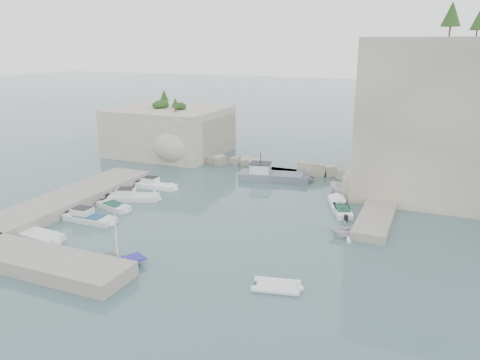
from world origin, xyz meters
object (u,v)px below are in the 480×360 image
at_px(rowboat, 119,269).
at_px(motorboat_c, 114,209).
at_px(motorboat_e, 40,239).
at_px(motorboat_a, 156,188).
at_px(tender_east_d, 346,195).
at_px(motorboat_d, 90,221).
at_px(tender_east_b, 342,214).
at_px(tender_east_a, 346,237).
at_px(tender_east_c, 338,207).
at_px(motorboat_b, 134,200).
at_px(inflatable_dinghy, 276,288).
at_px(work_boat, 274,180).

bearing_deg(rowboat, motorboat_c, 65.91).
bearing_deg(motorboat_e, motorboat_a, 92.03).
xyz_separation_m(rowboat, tender_east_d, (12.26, 24.92, 0.00)).
bearing_deg(motorboat_d, tender_east_d, 40.25).
relative_size(motorboat_a, tender_east_b, 1.22).
distance_m(motorboat_c, tender_east_a, 23.49).
distance_m(motorboat_a, tender_east_c, 21.19).
xyz_separation_m(motorboat_a, rowboat, (8.79, -18.64, 0.00)).
bearing_deg(motorboat_c, tender_east_a, 21.72).
height_order(motorboat_a, motorboat_b, same).
xyz_separation_m(motorboat_d, inflatable_dinghy, (20.65, -5.02, 0.00)).
distance_m(motorboat_c, tender_east_c, 23.28).
distance_m(motorboat_e, tender_east_a, 26.78).
bearing_deg(tender_east_d, tender_east_c, -163.04).
distance_m(inflatable_dinghy, tender_east_b, 16.80).
xyz_separation_m(inflatable_dinghy, tender_east_c, (0.39, 18.62, 0.00)).
xyz_separation_m(motorboat_b, tender_east_b, (21.82, 4.65, 0.00)).
bearing_deg(motorboat_d, tender_east_b, 27.98).
height_order(motorboat_d, tender_east_b, motorboat_d).
bearing_deg(tender_east_c, work_boat, 33.18).
height_order(rowboat, tender_east_b, rowboat).
xyz_separation_m(motorboat_b, tender_east_c, (21.02, 6.52, 0.00)).
bearing_deg(tender_east_d, motorboat_d, 146.84).
height_order(motorboat_d, tender_east_a, tender_east_a).
bearing_deg(motorboat_b, inflatable_dinghy, -52.88).
relative_size(tender_east_a, tender_east_b, 0.71).
relative_size(motorboat_c, tender_east_b, 0.98).
distance_m(motorboat_a, tender_east_b, 21.90).
height_order(motorboat_b, motorboat_c, motorboat_b).
xyz_separation_m(motorboat_a, tender_east_a, (23.37, -5.66, 0.00)).
distance_m(motorboat_d, motorboat_e, 5.19).
bearing_deg(tender_east_a, tender_east_b, -0.66).
bearing_deg(work_boat, rowboat, -106.84).
xyz_separation_m(motorboat_b, inflatable_dinghy, (20.64, -12.11, 0.00)).
relative_size(motorboat_c, motorboat_d, 0.74).
bearing_deg(inflatable_dinghy, motorboat_d, 154.05).
height_order(motorboat_c, tender_east_a, tender_east_a).
xyz_separation_m(motorboat_a, tender_east_c, (21.10, 1.94, 0.00)).
height_order(motorboat_c, inflatable_dinghy, motorboat_c).
distance_m(tender_east_b, tender_east_d, 6.27).
bearing_deg(motorboat_e, tender_east_a, 29.91).
xyz_separation_m(tender_east_b, tender_east_c, (-0.80, 1.86, 0.00)).
height_order(tender_east_a, work_boat, work_boat).
bearing_deg(tender_east_a, motorboat_b, 72.26).
relative_size(motorboat_c, rowboat, 0.97).
bearing_deg(inflatable_dinghy, motorboat_b, 137.30).
bearing_deg(motorboat_a, tender_east_d, 14.08).
bearing_deg(tender_east_a, tender_east_c, 1.56).
bearing_deg(tender_east_c, tender_east_b, -177.50).
bearing_deg(motorboat_e, tender_east_b, 41.75).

